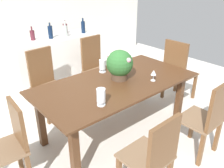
% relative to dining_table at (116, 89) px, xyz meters
% --- Properties ---
extents(ground_plane, '(7.04, 7.04, 0.00)m').
position_rel_dining_table_xyz_m(ground_plane, '(0.00, 0.16, -0.64)').
color(ground_plane, silver).
extents(back_wall, '(6.40, 0.10, 2.60)m').
position_rel_dining_table_xyz_m(back_wall, '(0.00, 2.76, 0.66)').
color(back_wall, silver).
rests_on(back_wall, ground).
extents(dining_table, '(2.09, 1.06, 0.75)m').
position_rel_dining_table_xyz_m(dining_table, '(0.00, 0.00, 0.00)').
color(dining_table, '#4C2D19').
rests_on(dining_table, ground).
extents(chair_foot_end, '(0.47, 0.46, 1.05)m').
position_rel_dining_table_xyz_m(chair_foot_end, '(1.35, -0.00, -0.07)').
color(chair_foot_end, brown).
rests_on(chair_foot_end, ground).
extents(chair_near_right, '(0.46, 0.42, 0.98)m').
position_rel_dining_table_xyz_m(chair_near_right, '(0.47, -1.04, -0.10)').
color(chair_near_right, brown).
rests_on(chair_near_right, ground).
extents(chair_far_left, '(0.46, 0.46, 1.02)m').
position_rel_dining_table_xyz_m(chair_far_left, '(-0.48, 1.05, -0.09)').
color(chair_far_left, brown).
rests_on(chair_far_left, ground).
extents(chair_head_end, '(0.43, 0.43, 0.92)m').
position_rel_dining_table_xyz_m(chair_head_end, '(-1.37, -0.01, -0.13)').
color(chair_head_end, brown).
rests_on(chair_head_end, ground).
extents(chair_near_left, '(0.43, 0.42, 0.94)m').
position_rel_dining_table_xyz_m(chair_near_left, '(-0.47, -1.04, -0.12)').
color(chair_near_left, brown).
rests_on(chair_near_left, ground).
extents(chair_far_right, '(0.47, 0.49, 1.04)m').
position_rel_dining_table_xyz_m(chair_far_right, '(0.46, 1.06, -0.08)').
color(chair_far_right, brown).
rests_on(chair_far_right, ground).
extents(flower_centerpiece, '(0.34, 0.35, 0.39)m').
position_rel_dining_table_xyz_m(flower_centerpiece, '(0.09, 0.03, 0.31)').
color(flower_centerpiece, '#4C3828').
rests_on(flower_centerpiece, dining_table).
extents(crystal_vase_left, '(0.10, 0.10, 0.18)m').
position_rel_dining_table_xyz_m(crystal_vase_left, '(0.07, 0.36, 0.21)').
color(crystal_vase_left, silver).
rests_on(crystal_vase_left, dining_table).
extents(crystal_vase_center_near, '(0.09, 0.09, 0.19)m').
position_rel_dining_table_xyz_m(crystal_vase_center_near, '(-0.51, -0.34, 0.22)').
color(crystal_vase_center_near, silver).
rests_on(crystal_vase_center_near, dining_table).
extents(wine_glass, '(0.07, 0.07, 0.15)m').
position_rel_dining_table_xyz_m(wine_glass, '(0.38, -0.29, 0.21)').
color(wine_glass, silver).
rests_on(wine_glass, dining_table).
extents(kitchen_counter, '(1.53, 0.58, 0.97)m').
position_rel_dining_table_xyz_m(kitchen_counter, '(0.07, 1.78, -0.16)').
color(kitchen_counter, white).
rests_on(kitchen_counter, ground).
extents(wine_bottle_green, '(0.08, 0.08, 0.23)m').
position_rel_dining_table_xyz_m(wine_bottle_green, '(-0.26, 1.82, 0.41)').
color(wine_bottle_green, '#511E28').
rests_on(wine_bottle_green, kitchen_counter).
extents(wine_bottle_amber, '(0.07, 0.07, 0.28)m').
position_rel_dining_table_xyz_m(wine_bottle_amber, '(0.68, 1.69, 0.44)').
color(wine_bottle_amber, '#0F1E38').
rests_on(wine_bottle_amber, kitchen_counter).
extents(wine_bottle_tall, '(0.07, 0.07, 0.28)m').
position_rel_dining_table_xyz_m(wine_bottle_tall, '(0.27, 1.65, 0.43)').
color(wine_bottle_tall, '#B2BFB7').
rests_on(wine_bottle_tall, kitchen_counter).
extents(wine_bottle_dark, '(0.08, 0.08, 0.27)m').
position_rel_dining_table_xyz_m(wine_bottle_dark, '(0.02, 1.72, 0.44)').
color(wine_bottle_dark, '#0F1E38').
rests_on(wine_bottle_dark, kitchen_counter).
extents(wine_bottle_clear, '(0.08, 0.08, 0.25)m').
position_rel_dining_table_xyz_m(wine_bottle_clear, '(0.40, 1.87, 0.42)').
color(wine_bottle_clear, '#511E28').
rests_on(wine_bottle_clear, kitchen_counter).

